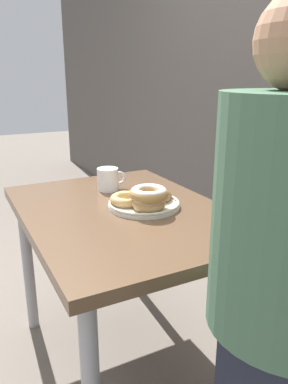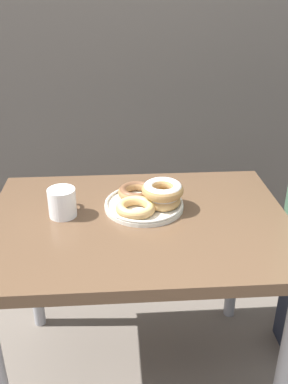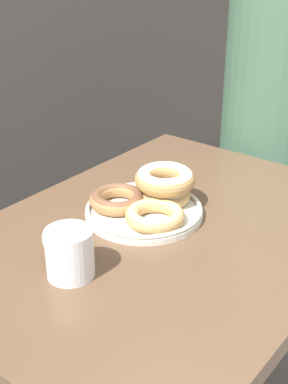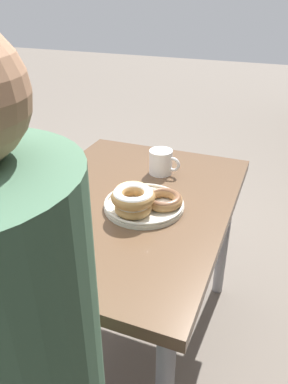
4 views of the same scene
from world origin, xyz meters
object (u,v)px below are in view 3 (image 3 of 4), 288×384
(dining_table, at_px, (165,262))
(coffee_mug, at_px, (69,252))
(person_figure, at_px, (278,126))
(donut_plate, at_px, (150,199))

(dining_table, height_order, coffee_mug, coffee_mug)
(dining_table, xyz_separation_m, person_figure, (0.72, 0.08, 0.11))
(donut_plate, bearing_deg, person_figure, 0.36)
(dining_table, xyz_separation_m, donut_plate, (0.04, 0.07, 0.12))
(dining_table, distance_m, coffee_mug, 0.29)
(donut_plate, height_order, person_figure, person_figure)
(donut_plate, height_order, coffee_mug, same)
(person_figure, bearing_deg, donut_plate, -179.64)
(coffee_mug, relative_size, person_figure, 0.10)
(donut_plate, xyz_separation_m, coffee_mug, (-0.29, -0.03, 0.01))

